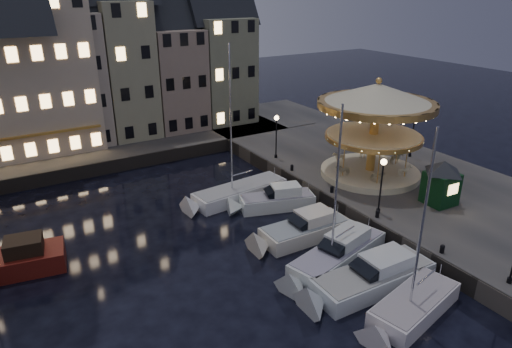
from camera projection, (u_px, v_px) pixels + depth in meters
ground at (307, 263)px, 29.58m from camera, size 160.00×160.00×0.00m
quay_east at (392, 179)px, 40.79m from camera, size 16.00×56.00×1.30m
quay_north at (83, 151)px, 47.60m from camera, size 44.00×12.00×1.30m
quaywall_e at (321, 199)px, 36.95m from camera, size 0.15×44.00×1.30m
quaywall_n at (118, 166)px, 43.82m from camera, size 48.00×0.15×1.30m
streetlamp_b at (382, 178)px, 32.29m from camera, size 0.44×0.44×4.17m
streetlamp_c at (276, 131)px, 42.96m from camera, size 0.44×0.44×4.17m
streetlamp_d at (413, 130)px, 43.25m from camera, size 0.44×0.44×4.17m
bollard_a at (442, 248)px, 28.19m from camera, size 0.30×0.30×0.57m
bollard_b at (377, 213)px, 32.53m from camera, size 0.30×0.30×0.57m
bollard_c at (332, 189)px, 36.48m from camera, size 0.30×0.30×0.57m
bollard_d at (292, 167)px, 40.82m from camera, size 0.30×0.30×0.57m
townhouse_nb at (1, 81)px, 43.36m from camera, size 6.16×8.00×13.80m
townhouse_nc at (67, 70)px, 46.08m from camera, size 6.82×8.00×14.80m
townhouse_nd at (123, 60)px, 48.65m from camera, size 5.50×8.00×15.80m
townhouse_ne at (172, 70)px, 51.84m from camera, size 6.16×8.00×12.80m
townhouse_nf at (219, 61)px, 54.56m from camera, size 6.82×8.00×13.80m
motorboat_a at (409, 310)px, 24.41m from camera, size 7.14×3.62×11.79m
motorboat_b at (368, 280)px, 26.79m from camera, size 8.78×2.79×2.15m
motorboat_c at (335, 256)px, 29.06m from camera, size 8.87×4.28×11.78m
motorboat_d at (300, 231)px, 32.07m from camera, size 7.47×2.56×2.15m
motorboat_e at (272, 201)px, 36.55m from camera, size 6.96×3.80×2.15m
motorboat_f at (235, 194)px, 38.06m from camera, size 9.32×3.23×12.33m
red_fishing_boat at (3, 265)px, 28.14m from camera, size 7.77×3.77×5.93m
carousel at (376, 113)px, 37.78m from camera, size 9.74×9.74×8.52m
ticket_kiosk at (443, 175)px, 33.88m from camera, size 3.32×3.32×3.89m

